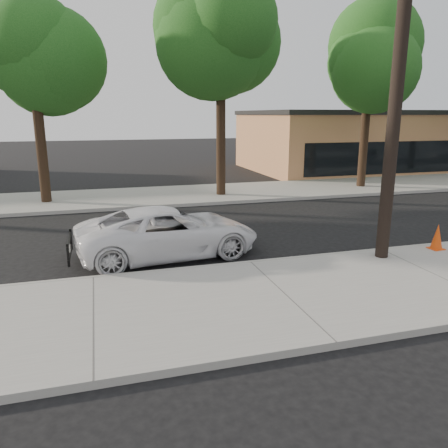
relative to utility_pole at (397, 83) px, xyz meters
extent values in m
plane|color=black|center=(-3.60, 2.70, -4.70)|extent=(120.00, 120.00, 0.00)
cube|color=gray|center=(-3.60, -1.60, -4.62)|extent=(90.00, 4.40, 0.15)
cube|color=gray|center=(-3.60, 11.20, -4.62)|extent=(90.00, 5.00, 0.15)
cube|color=#9E9B93|center=(-3.60, 0.60, -4.62)|extent=(90.00, 0.12, 0.16)
cube|color=#BA744D|center=(12.40, 18.70, -2.70)|extent=(18.00, 10.00, 4.00)
cylinder|color=black|center=(0.00, 0.00, -0.05)|extent=(0.34, 0.34, 9.00)
cylinder|color=black|center=(-9.60, 10.90, -2.42)|extent=(0.44, 0.44, 4.25)
sphere|color=#164714|center=(-9.60, 10.90, 1.10)|extent=(4.20, 4.20, 4.20)
sphere|color=#164714|center=(-9.04, 10.48, 2.22)|extent=(3.36, 3.36, 3.36)
cylinder|color=black|center=(-1.60, 10.50, -2.17)|extent=(0.44, 0.44, 4.75)
sphere|color=#164714|center=(-1.60, 10.50, 1.80)|extent=(4.80, 4.80, 4.80)
sphere|color=#164714|center=(-0.96, 10.02, 3.08)|extent=(3.84, 3.84, 3.84)
cylinder|color=black|center=(6.40, 10.80, -2.35)|extent=(0.44, 0.44, 4.40)
sphere|color=#164714|center=(6.40, 10.80, 1.30)|extent=(4.35, 4.35, 4.35)
sphere|color=#164714|center=(6.98, 10.36, 2.46)|extent=(3.48, 3.48, 3.48)
imported|color=white|center=(-5.51, 2.12, -3.99)|extent=(5.32, 2.90, 1.41)
cube|color=#E6450C|center=(1.94, 0.14, -4.54)|extent=(0.41, 0.41, 0.02)
cone|color=#E6450C|center=(1.94, 0.14, -4.18)|extent=(0.37, 0.37, 0.74)
camera|label=1|loc=(-7.34, -9.73, -0.77)|focal=35.00mm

